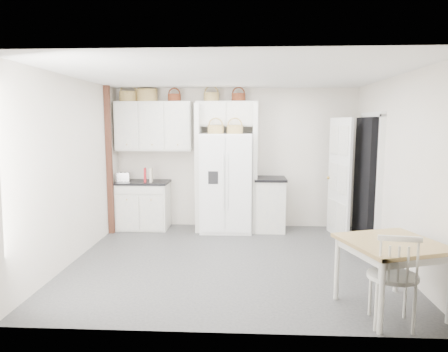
{
  "coord_description": "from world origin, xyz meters",
  "views": [
    {
      "loc": [
        0.17,
        -5.52,
        1.95
      ],
      "look_at": [
        -0.13,
        0.4,
        1.17
      ],
      "focal_mm": 32.0,
      "sensor_mm": 36.0,
      "label": 1
    }
  ],
  "objects": [
    {
      "name": "floor",
      "position": [
        0.0,
        0.0,
        0.0
      ],
      "size": [
        4.5,
        4.5,
        0.0
      ],
      "primitive_type": "plane",
      "color": "#353536",
      "rests_on": "ground"
    },
    {
      "name": "ceiling",
      "position": [
        0.0,
        0.0,
        2.6
      ],
      "size": [
        4.5,
        4.5,
        0.0
      ],
      "primitive_type": "plane",
      "color": "white",
      "rests_on": "wall_back"
    },
    {
      "name": "wall_back",
      "position": [
        0.0,
        2.0,
        1.3
      ],
      "size": [
        4.5,
        0.0,
        4.5
      ],
      "primitive_type": "plane",
      "rotation": [
        1.57,
        0.0,
        0.0
      ],
      "color": "beige",
      "rests_on": "floor"
    },
    {
      "name": "wall_left",
      "position": [
        -2.25,
        0.0,
        1.3
      ],
      "size": [
        0.0,
        4.0,
        4.0
      ],
      "primitive_type": "plane",
      "rotation": [
        1.57,
        0.0,
        1.57
      ],
      "color": "beige",
      "rests_on": "floor"
    },
    {
      "name": "wall_right",
      "position": [
        2.25,
        0.0,
        1.3
      ],
      "size": [
        0.0,
        4.0,
        4.0
      ],
      "primitive_type": "plane",
      "rotation": [
        1.57,
        0.0,
        -1.57
      ],
      "color": "beige",
      "rests_on": "floor"
    },
    {
      "name": "refrigerator",
      "position": [
        -0.15,
        1.64,
        0.89
      ],
      "size": [
        0.92,
        0.74,
        1.77
      ],
      "primitive_type": "cube",
      "color": "white",
      "rests_on": "floor"
    },
    {
      "name": "base_cab_left",
      "position": [
        -1.7,
        1.7,
        0.43
      ],
      "size": [
        0.92,
        0.58,
        0.85
      ],
      "primitive_type": "cube",
      "color": "silver",
      "rests_on": "floor"
    },
    {
      "name": "base_cab_right",
      "position": [
        0.64,
        1.7,
        0.47
      ],
      "size": [
        0.53,
        0.64,
        0.93
      ],
      "primitive_type": "cube",
      "color": "silver",
      "rests_on": "floor"
    },
    {
      "name": "dining_table",
      "position": [
        1.7,
        -1.45,
        0.37
      ],
      "size": [
        1.13,
        1.13,
        0.75
      ],
      "primitive_type": "cube",
      "rotation": [
        0.0,
        0.0,
        0.31
      ],
      "color": "olive",
      "rests_on": "floor"
    },
    {
      "name": "windsor_chair",
      "position": [
        1.61,
        -1.75,
        0.49
      ],
      "size": [
        0.53,
        0.5,
        0.98
      ],
      "primitive_type": "cube",
      "rotation": [
        0.0,
        0.0,
        -0.14
      ],
      "color": "silver",
      "rests_on": "floor"
    },
    {
      "name": "counter_left",
      "position": [
        -1.7,
        1.7,
        0.87
      ],
      "size": [
        0.96,
        0.62,
        0.04
      ],
      "primitive_type": "cube",
      "color": "black",
      "rests_on": "base_cab_left"
    },
    {
      "name": "counter_right",
      "position": [
        0.64,
        1.7,
        0.95
      ],
      "size": [
        0.57,
        0.68,
        0.04
      ],
      "primitive_type": "cube",
      "color": "black",
      "rests_on": "base_cab_right"
    },
    {
      "name": "toaster",
      "position": [
        -2.06,
        1.66,
        0.97
      ],
      "size": [
        0.25,
        0.16,
        0.16
      ],
      "primitive_type": "cube",
      "rotation": [
        0.0,
        0.0,
        0.12
      ],
      "color": "silver",
      "rests_on": "counter_left"
    },
    {
      "name": "cookbook_red",
      "position": [
        -1.64,
        1.62,
        1.02
      ],
      "size": [
        0.07,
        0.17,
        0.25
      ],
      "primitive_type": "cube",
      "rotation": [
        0.0,
        0.0,
        0.19
      ],
      "color": "#AB181F",
      "rests_on": "counter_left"
    },
    {
      "name": "cookbook_cream",
      "position": [
        -1.53,
        1.62,
        1.02
      ],
      "size": [
        0.05,
        0.17,
        0.26
      ],
      "primitive_type": "cube",
      "rotation": [
        0.0,
        0.0,
        0.07
      ],
      "color": "beige",
      "rests_on": "counter_left"
    },
    {
      "name": "basket_upper_a",
      "position": [
        -1.96,
        1.83,
        2.44
      ],
      "size": [
        0.33,
        0.33,
        0.19
      ],
      "primitive_type": "cylinder",
      "color": "brown",
      "rests_on": "upper_cabinet"
    },
    {
      "name": "basket_upper_b",
      "position": [
        -1.62,
        1.83,
        2.46
      ],
      "size": [
        0.38,
        0.38,
        0.22
      ],
      "primitive_type": "cylinder",
      "color": "brown",
      "rests_on": "upper_cabinet"
    },
    {
      "name": "basket_upper_c",
      "position": [
        -1.11,
        1.83,
        2.42
      ],
      "size": [
        0.24,
        0.24,
        0.14
      ],
      "primitive_type": "cylinder",
      "color": "#552210",
      "rests_on": "upper_cabinet"
    },
    {
      "name": "basket_bridge_a",
      "position": [
        -0.43,
        1.83,
        2.43
      ],
      "size": [
        0.28,
        0.28,
        0.16
      ],
      "primitive_type": "cylinder",
      "color": "brown",
      "rests_on": "bridge_cabinet"
    },
    {
      "name": "basket_bridge_b",
      "position": [
        0.06,
        1.83,
        2.42
      ],
      "size": [
        0.25,
        0.25,
        0.14
      ],
      "primitive_type": "cylinder",
      "color": "#552210",
      "rests_on": "bridge_cabinet"
    },
    {
      "name": "basket_fridge_a",
      "position": [
        -0.34,
        1.54,
        1.85
      ],
      "size": [
        0.28,
        0.28,
        0.15
      ],
      "primitive_type": "cylinder",
      "color": "brown",
      "rests_on": "refrigerator"
    },
    {
      "name": "basket_fridge_b",
      "position": [
        0.0,
        1.54,
        1.85
      ],
      "size": [
        0.28,
        0.28,
        0.15
      ],
      "primitive_type": "cylinder",
      "color": "brown",
      "rests_on": "refrigerator"
    },
    {
      "name": "upper_cabinet",
      "position": [
        -1.5,
        1.83,
        1.9
      ],
      "size": [
        1.4,
        0.34,
        0.9
      ],
      "primitive_type": "cube",
      "color": "silver",
      "rests_on": "wall_back"
    },
    {
      "name": "bridge_cabinet",
      "position": [
        -0.15,
        1.83,
        2.12
      ],
      "size": [
        1.12,
        0.34,
        0.45
      ],
      "primitive_type": "cube",
      "color": "silver",
      "rests_on": "wall_back"
    },
    {
      "name": "fridge_panel_left",
      "position": [
        -0.66,
        1.7,
        1.15
      ],
      "size": [
        0.08,
        0.6,
        2.3
      ],
      "primitive_type": "cube",
      "color": "silver",
      "rests_on": "floor"
    },
    {
      "name": "fridge_panel_right",
      "position": [
        0.36,
        1.7,
        1.15
      ],
      "size": [
        0.08,
        0.6,
        2.3
      ],
      "primitive_type": "cube",
      "color": "silver",
      "rests_on": "floor"
    },
    {
      "name": "trim_post",
      "position": [
        -2.2,
        1.35,
        1.3
      ],
      "size": [
        0.09,
        0.09,
        2.6
      ],
      "primitive_type": "cube",
      "color": "#3C2014",
      "rests_on": "floor"
    },
    {
      "name": "doorway_void",
      "position": [
        2.16,
        1.0,
        1.02
      ],
      "size": [
        0.18,
        0.85,
        2.05
      ],
      "primitive_type": "cube",
      "color": "black",
      "rests_on": "floor"
    },
    {
      "name": "door_slab",
      "position": [
        1.8,
        1.33,
        1.02
      ],
      "size": [
        0.21,
        0.79,
        2.05
      ],
      "primitive_type": "cube",
      "rotation": [
        0.0,
        0.0,
        -1.36
      ],
      "color": "white",
      "rests_on": "floor"
    }
  ]
}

